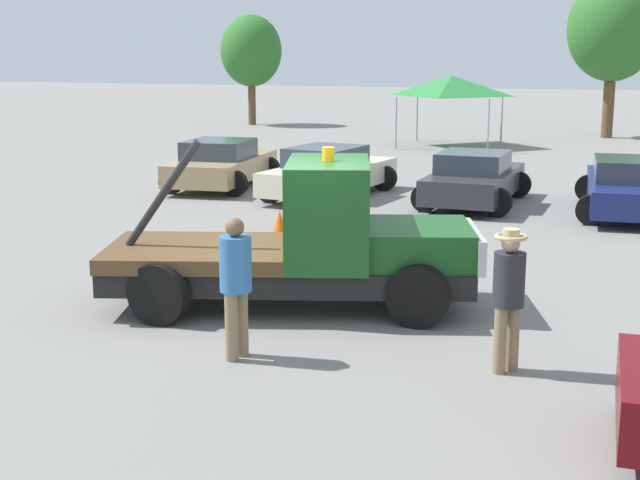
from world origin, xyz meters
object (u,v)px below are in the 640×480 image
(parked_car_charcoal, at_px, (474,179))
(traffic_cone, at_px, (280,224))
(person_near_truck, at_px, (509,289))
(tree_left, at_px, (251,51))
(parked_car_tan, at_px, (221,164))
(person_at_hood, at_px, (236,278))
(parked_car_cream, at_px, (329,172))
(tow_truck, at_px, (311,245))
(canopy_tent_green, at_px, (452,86))
(tree_center, at_px, (613,29))
(parked_car_navy, at_px, (628,187))

(parked_car_charcoal, bearing_deg, traffic_cone, 150.88)
(person_near_truck, relative_size, tree_left, 0.31)
(parked_car_tan, bearing_deg, traffic_cone, -150.93)
(person_at_hood, relative_size, parked_car_cream, 0.36)
(parked_car_charcoal, bearing_deg, tow_truck, 177.51)
(tow_truck, xyz_separation_m, person_at_hood, (-0.09, -2.48, 0.10))
(tow_truck, bearing_deg, person_at_hood, -109.36)
(tree_left, bearing_deg, canopy_tent_green, -31.26)
(parked_car_tan, xyz_separation_m, tree_center, (9.78, 18.72, 4.03))
(tow_truck, bearing_deg, tree_center, 66.17)
(person_at_hood, bearing_deg, canopy_tent_green, 106.60)
(canopy_tent_green, height_order, tree_center, tree_center)
(person_at_hood, height_order, traffic_cone, person_at_hood)
(parked_car_tan, bearing_deg, person_near_truck, -148.05)
(parked_car_tan, xyz_separation_m, parked_car_charcoal, (7.21, -0.65, -0.00))
(parked_car_tan, relative_size, parked_car_navy, 0.97)
(tree_center, relative_size, traffic_cone, 12.67)
(tow_truck, relative_size, person_at_hood, 3.26)
(person_near_truck, distance_m, person_at_hood, 3.29)
(tow_truck, xyz_separation_m, parked_car_tan, (-6.43, 10.43, -0.29))
(tow_truck, bearing_deg, traffic_cone, 99.74)
(tow_truck, distance_m, parked_car_tan, 12.26)
(person_near_truck, xyz_separation_m, parked_car_navy, (1.25, 11.50, -0.38))
(parked_car_cream, bearing_deg, parked_car_charcoal, -81.31)
(parked_car_tan, relative_size, parked_car_charcoal, 1.08)
(parked_car_tan, distance_m, parked_car_cream, 3.47)
(parked_car_charcoal, bearing_deg, parked_car_navy, -90.35)
(parked_car_navy, bearing_deg, person_near_truck, 169.97)
(canopy_tent_green, relative_size, traffic_cone, 6.60)
(canopy_tent_green, height_order, tree_left, tree_left)
(traffic_cone, bearing_deg, parked_car_charcoal, 58.84)
(canopy_tent_green, xyz_separation_m, traffic_cone, (0.12, -18.71, -2.14))
(tree_center, bearing_deg, canopy_tent_green, -134.95)
(person_near_truck, xyz_separation_m, person_at_hood, (-3.24, -0.62, 0.00))
(tow_truck, bearing_deg, parked_car_navy, 48.20)
(tree_left, bearing_deg, person_near_truck, -61.77)
(parked_car_cream, height_order, traffic_cone, parked_car_cream)
(person_at_hood, height_order, parked_car_navy, person_at_hood)
(tow_truck, relative_size, parked_car_navy, 1.18)
(person_at_hood, bearing_deg, parked_car_navy, 81.00)
(parked_car_charcoal, xyz_separation_m, tree_left, (-14.97, 20.65, 3.09))
(parked_car_charcoal, relative_size, canopy_tent_green, 1.22)
(person_near_truck, xyz_separation_m, parked_car_cream, (-6.16, 11.64, -0.38))
(person_at_hood, xyz_separation_m, traffic_cone, (-2.26, 7.09, -0.78))
(parked_car_tan, height_order, traffic_cone, parked_car_tan)
(tow_truck, height_order, parked_car_charcoal, tow_truck)
(parked_car_charcoal, xyz_separation_m, canopy_tent_green, (-3.25, 13.53, 1.75))
(person_near_truck, distance_m, parked_car_tan, 15.59)
(parked_car_charcoal, relative_size, parked_car_navy, 0.90)
(traffic_cone, bearing_deg, person_at_hood, -72.31)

